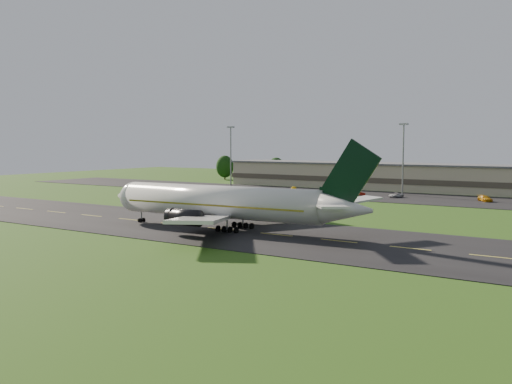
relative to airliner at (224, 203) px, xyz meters
The scene contains 11 objects.
ground 4.70m from the airliner, behind, with size 360.00×360.00×0.00m, color #1E4411.
taxiway 4.65m from the airliner, behind, with size 220.00×30.00×0.10m, color black.
apron 72.09m from the airliner, 90.45° to the left, with size 260.00×30.00×0.10m, color black.
airliner is the anchor object (origin of this frame).
terminal 96.30m from the airliner, 86.52° to the left, with size 145.00×16.00×8.40m.
light_mast_west 97.69m from the airliner, 124.80° to the left, with size 2.40×1.20×20.35m.
light_mast_centre 80.47m from the airliner, 86.82° to the left, with size 2.40×1.20×20.35m.
service_vehicle_a 78.43m from the airliner, 110.42° to the left, with size 1.74×4.32×1.47m, color yellow.
service_vehicle_b 70.65m from the airliner, 93.94° to the left, with size 1.32×3.79×1.25m, color maroon.
service_vehicle_c 71.14m from the airliner, 85.39° to the left, with size 2.02×4.38×1.22m, color silver.
service_vehicle_d 78.31m from the airliner, 68.93° to the left, with size 2.08×5.11×1.48m, color orange.
Camera 1 is at (57.89, -78.46, 15.05)m, focal length 40.00 mm.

